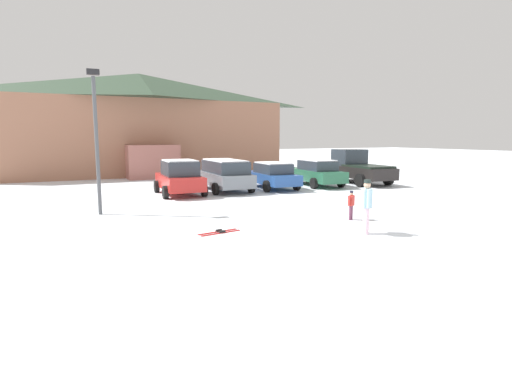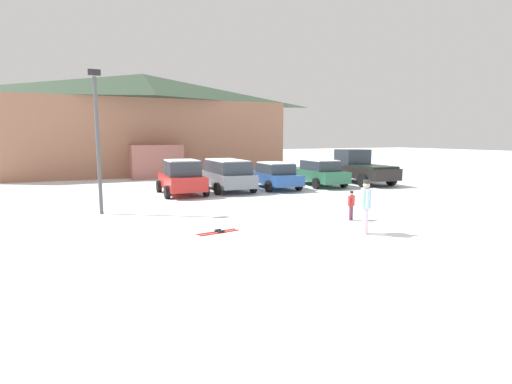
{
  "view_description": "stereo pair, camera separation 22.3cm",
  "coord_description": "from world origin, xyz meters",
  "px_view_note": "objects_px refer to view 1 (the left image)",
  "views": [
    {
      "loc": [
        -7.78,
        -7.19,
        2.94
      ],
      "look_at": [
        -1.4,
        5.82,
        0.95
      ],
      "focal_mm": 28.0,
      "sensor_mm": 36.0,
      "label": 1
    },
    {
      "loc": [
        -7.58,
        -7.29,
        2.94
      ],
      "look_at": [
        -1.4,
        5.82,
        0.95
      ],
      "focal_mm": 28.0,
      "sensor_mm": 36.0,
      "label": 2
    }
  ],
  "objects_px": {
    "ski_lodge": "(140,123)",
    "parked_red_sedan": "(180,177)",
    "parked_green_coupe": "(316,172)",
    "skier_child_in_red_jacket": "(351,204)",
    "pair_of_skis": "(220,232)",
    "pickup_truck": "(356,168)",
    "skier_adult_in_blue_parka": "(367,203)",
    "parked_grey_wagon": "(225,174)",
    "lamp_post": "(96,134)",
    "parked_blue_hatchback": "(272,175)"
  },
  "relations": [
    {
      "from": "pair_of_skis",
      "to": "parked_red_sedan",
      "type": "bearing_deg",
      "value": 82.51
    },
    {
      "from": "ski_lodge",
      "to": "parked_red_sedan",
      "type": "bearing_deg",
      "value": -92.36
    },
    {
      "from": "parked_blue_hatchback",
      "to": "parked_green_coupe",
      "type": "height_order",
      "value": "parked_green_coupe"
    },
    {
      "from": "parked_green_coupe",
      "to": "lamp_post",
      "type": "bearing_deg",
      "value": -162.33
    },
    {
      "from": "parked_blue_hatchback",
      "to": "lamp_post",
      "type": "xyz_separation_m",
      "value": [
        -9.63,
        -3.97,
        2.28
      ]
    },
    {
      "from": "ski_lodge",
      "to": "parked_grey_wagon",
      "type": "xyz_separation_m",
      "value": [
        2.09,
        -13.14,
        -3.12
      ]
    },
    {
      "from": "ski_lodge",
      "to": "parked_red_sedan",
      "type": "xyz_separation_m",
      "value": [
        -0.56,
        -13.55,
        -3.16
      ]
    },
    {
      "from": "pickup_truck",
      "to": "parked_blue_hatchback",
      "type": "bearing_deg",
      "value": -179.25
    },
    {
      "from": "ski_lodge",
      "to": "pair_of_skis",
      "type": "xyz_separation_m",
      "value": [
        -1.7,
        -22.24,
        -4.03
      ]
    },
    {
      "from": "ski_lodge",
      "to": "parked_red_sedan",
      "type": "relative_size",
      "value": 5.47
    },
    {
      "from": "skier_adult_in_blue_parka",
      "to": "lamp_post",
      "type": "distance_m",
      "value": 10.08
    },
    {
      "from": "lamp_post",
      "to": "parked_blue_hatchback",
      "type": "bearing_deg",
      "value": 22.43
    },
    {
      "from": "skier_adult_in_blue_parka",
      "to": "lamp_post",
      "type": "height_order",
      "value": "lamp_post"
    },
    {
      "from": "pickup_truck",
      "to": "parked_red_sedan",
      "type": "bearing_deg",
      "value": -179.11
    },
    {
      "from": "parked_blue_hatchback",
      "to": "parked_green_coupe",
      "type": "xyz_separation_m",
      "value": [
        3.11,
        0.08,
        0.04
      ]
    },
    {
      "from": "parked_blue_hatchback",
      "to": "skier_child_in_red_jacket",
      "type": "relative_size",
      "value": 4.25
    },
    {
      "from": "parked_blue_hatchback",
      "to": "skier_adult_in_blue_parka",
      "type": "bearing_deg",
      "value": -103.4
    },
    {
      "from": "parked_blue_hatchback",
      "to": "parked_red_sedan",
      "type": "bearing_deg",
      "value": -178.96
    },
    {
      "from": "skier_child_in_red_jacket",
      "to": "parked_blue_hatchback",
      "type": "bearing_deg",
      "value": 79.64
    },
    {
      "from": "parked_grey_wagon",
      "to": "parked_blue_hatchback",
      "type": "relative_size",
      "value": 1.04
    },
    {
      "from": "ski_lodge",
      "to": "skier_child_in_red_jacket",
      "type": "xyz_separation_m",
      "value": [
        3.23,
        -22.48,
        -3.46
      ]
    },
    {
      "from": "ski_lodge",
      "to": "parked_green_coupe",
      "type": "relative_size",
      "value": 4.7
    },
    {
      "from": "lamp_post",
      "to": "parked_red_sedan",
      "type": "bearing_deg",
      "value": 42.78
    },
    {
      "from": "pickup_truck",
      "to": "lamp_post",
      "type": "xyz_separation_m",
      "value": [
        -15.88,
        -4.06,
        2.06
      ]
    },
    {
      "from": "parked_green_coupe",
      "to": "lamp_post",
      "type": "relative_size",
      "value": 0.88
    },
    {
      "from": "parked_grey_wagon",
      "to": "pair_of_skis",
      "type": "xyz_separation_m",
      "value": [
        -3.79,
        -9.1,
        -0.9
      ]
    },
    {
      "from": "pair_of_skis",
      "to": "parked_blue_hatchback",
      "type": "bearing_deg",
      "value": 53.17
    },
    {
      "from": "parked_grey_wagon",
      "to": "lamp_post",
      "type": "bearing_deg",
      "value": -147.9
    },
    {
      "from": "parked_green_coupe",
      "to": "pair_of_skis",
      "type": "relative_size",
      "value": 3.42
    },
    {
      "from": "parked_red_sedan",
      "to": "parked_blue_hatchback",
      "type": "height_order",
      "value": "parked_red_sedan"
    },
    {
      "from": "pickup_truck",
      "to": "skier_child_in_red_jacket",
      "type": "height_order",
      "value": "pickup_truck"
    },
    {
      "from": "pickup_truck",
      "to": "skier_child_in_red_jacket",
      "type": "relative_size",
      "value": 5.11
    },
    {
      "from": "skier_child_in_red_jacket",
      "to": "pair_of_skis",
      "type": "bearing_deg",
      "value": 177.18
    },
    {
      "from": "skier_child_in_red_jacket",
      "to": "skier_adult_in_blue_parka",
      "type": "relative_size",
      "value": 0.63
    },
    {
      "from": "skier_adult_in_blue_parka",
      "to": "lamp_post",
      "type": "relative_size",
      "value": 0.31
    },
    {
      "from": "parked_red_sedan",
      "to": "pair_of_skis",
      "type": "distance_m",
      "value": 8.8
    },
    {
      "from": "parked_blue_hatchback",
      "to": "pickup_truck",
      "type": "distance_m",
      "value": 6.26
    },
    {
      "from": "pair_of_skis",
      "to": "skier_adult_in_blue_parka",
      "type": "bearing_deg",
      "value": -27.65
    },
    {
      "from": "skier_adult_in_blue_parka",
      "to": "lamp_post",
      "type": "xyz_separation_m",
      "value": [
        -7.03,
        6.9,
        2.11
      ]
    },
    {
      "from": "skier_child_in_red_jacket",
      "to": "parked_grey_wagon",
      "type": "bearing_deg",
      "value": 96.96
    },
    {
      "from": "parked_green_coupe",
      "to": "parked_blue_hatchback",
      "type": "bearing_deg",
      "value": -178.47
    },
    {
      "from": "parked_green_coupe",
      "to": "skier_child_in_red_jacket",
      "type": "xyz_separation_m",
      "value": [
        -4.76,
        -9.11,
        -0.22
      ]
    },
    {
      "from": "ski_lodge",
      "to": "skier_child_in_red_jacket",
      "type": "height_order",
      "value": "ski_lodge"
    },
    {
      "from": "ski_lodge",
      "to": "skier_adult_in_blue_parka",
      "type": "height_order",
      "value": "ski_lodge"
    },
    {
      "from": "pickup_truck",
      "to": "skier_adult_in_blue_parka",
      "type": "relative_size",
      "value": 3.21
    },
    {
      "from": "lamp_post",
      "to": "skier_child_in_red_jacket",
      "type": "bearing_deg",
      "value": -32.36
    },
    {
      "from": "parked_red_sedan",
      "to": "skier_child_in_red_jacket",
      "type": "xyz_separation_m",
      "value": [
        3.79,
        -8.93,
        -0.3
      ]
    },
    {
      "from": "parked_red_sedan",
      "to": "parked_green_coupe",
      "type": "bearing_deg",
      "value": 1.21
    },
    {
      "from": "skier_child_in_red_jacket",
      "to": "parked_green_coupe",
      "type": "bearing_deg",
      "value": 62.42
    },
    {
      "from": "parked_grey_wagon",
      "to": "skier_child_in_red_jacket",
      "type": "xyz_separation_m",
      "value": [
        1.14,
        -9.34,
        -0.33
      ]
    }
  ]
}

